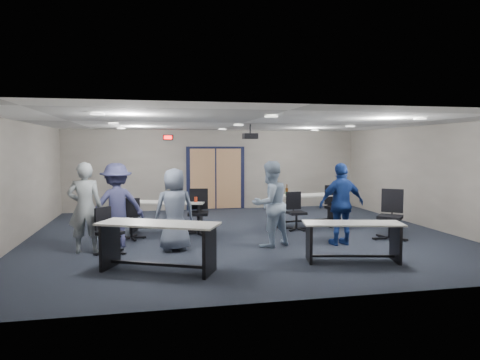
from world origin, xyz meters
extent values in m
plane|color=black|center=(0.00, 0.00, 0.00)|extent=(10.00, 10.00, 0.00)
cube|color=gray|center=(0.00, 4.50, 1.35)|extent=(10.00, 0.04, 2.70)
cube|color=gray|center=(0.00, -4.50, 1.35)|extent=(10.00, 0.04, 2.70)
cube|color=gray|center=(-5.00, 0.00, 1.35)|extent=(0.04, 9.00, 2.70)
cube|color=gray|center=(5.00, 0.00, 1.35)|extent=(0.04, 9.00, 2.70)
cube|color=white|center=(0.00, 0.00, 2.70)|extent=(10.00, 9.00, 0.04)
cube|color=black|center=(0.00, 4.47, 1.05)|extent=(2.00, 0.06, 2.20)
cube|color=tan|center=(-0.45, 4.45, 1.05)|extent=(0.85, 0.04, 2.05)
cube|color=tan|center=(0.45, 4.45, 1.05)|extent=(0.85, 0.04, 2.05)
cube|color=black|center=(-1.60, 4.45, 2.45)|extent=(0.32, 0.05, 0.18)
cube|color=#FF0C0C|center=(-1.60, 4.42, 2.45)|extent=(0.26, 0.02, 0.12)
cylinder|color=black|center=(0.30, 0.50, 2.58)|extent=(0.04, 0.04, 0.24)
cube|color=black|center=(0.30, 0.50, 2.40)|extent=(0.35, 0.30, 0.14)
cylinder|color=black|center=(0.30, 0.35, 2.40)|extent=(0.08, 0.03, 0.08)
cube|color=#B5B3AB|center=(-2.04, -2.68, 0.82)|extent=(2.16, 1.48, 0.03)
cube|color=black|center=(-2.87, -2.30, 0.40)|extent=(0.32, 0.60, 0.80)
cube|color=black|center=(-1.21, -3.06, 0.40)|extent=(0.32, 0.60, 0.80)
cube|color=black|center=(-2.04, -2.68, 0.11)|extent=(1.69, 0.82, 0.05)
cube|color=#B5B3AB|center=(1.50, -2.77, 0.72)|extent=(1.89, 0.98, 0.03)
cube|color=black|center=(0.71, -2.60, 0.35)|extent=(0.17, 0.55, 0.70)
cube|color=black|center=(2.28, -2.95, 0.35)|extent=(0.17, 0.55, 0.70)
cube|color=black|center=(1.50, -2.77, 0.10)|extent=(1.58, 0.39, 0.04)
cube|color=#B5B3AB|center=(-1.78, 0.73, 0.75)|extent=(1.98, 1.08, 0.03)
cube|color=black|center=(-2.60, 0.94, 0.37)|extent=(0.20, 0.57, 0.73)
cube|color=black|center=(-0.97, 0.52, 0.37)|extent=(0.20, 0.57, 0.73)
cube|color=black|center=(-1.78, 0.73, 0.10)|extent=(1.64, 0.47, 0.04)
cylinder|color=#A92D16|center=(-1.07, 0.54, 0.83)|extent=(0.08, 0.08, 0.13)
cube|color=#B5B3AB|center=(1.97, 1.01, 0.81)|extent=(2.10, 0.94, 0.03)
cube|color=black|center=(1.08, 0.89, 0.40)|extent=(0.14, 0.62, 0.79)
cube|color=black|center=(2.87, 1.12, 0.40)|extent=(0.14, 0.62, 0.79)
cube|color=black|center=(1.97, 1.01, 0.11)|extent=(1.80, 0.30, 0.05)
imported|color=gray|center=(-3.45, -1.09, 0.92)|extent=(0.68, 0.45, 1.83)
imported|color=slate|center=(-1.69, -1.26, 0.85)|extent=(0.92, 0.69, 1.70)
imported|color=#99B0CB|center=(0.33, -1.27, 0.91)|extent=(1.09, 0.99, 1.83)
imported|color=navy|center=(1.89, -1.45, 0.89)|extent=(1.08, 0.53, 1.79)
imported|color=#3C3E6C|center=(-2.88, -0.67, 0.89)|extent=(1.28, 0.93, 1.79)
camera|label=1|loc=(-2.12, -10.00, 2.11)|focal=32.00mm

